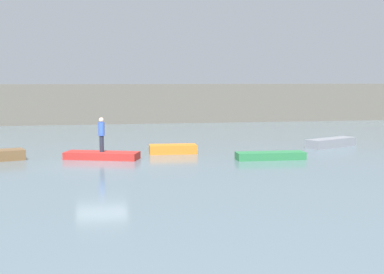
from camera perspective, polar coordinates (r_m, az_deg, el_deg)
name	(u,v)px	position (r m, az deg, el deg)	size (l,w,h in m)	color
ground_plane	(101,164)	(26.71, -9.56, -2.84)	(120.00, 120.00, 0.00)	slate
embankment_wall	(94,104)	(50.57, -10.36, 3.43)	(80.00, 1.20, 3.69)	#666056
rowboat_red	(102,155)	(28.36, -9.51, -1.94)	(3.82, 1.21, 0.37)	red
rowboat_orange	(173,149)	(30.10, -2.03, -1.28)	(2.62, 1.14, 0.49)	orange
rowboat_green	(270,156)	(28.11, 8.28, -1.97)	(3.56, 0.97, 0.39)	#2D7F47
rowboat_grey	(331,143)	(34.09, 14.50, -0.58)	(3.63, 1.02, 0.52)	gray
person_blue_shirt	(101,133)	(28.22, -9.55, 0.46)	(0.32, 0.32, 1.79)	#232838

